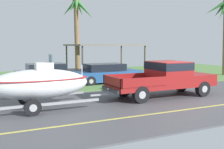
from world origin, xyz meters
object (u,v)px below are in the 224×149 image
(parked_sedan_near, at_px, (107,74))
(parked_sedan_far, at_px, (49,73))
(palm_tree_near_left, at_px, (77,18))
(carport_awning, at_px, (104,46))
(boat_on_trailer, at_px, (39,84))
(pickup_truck_towing, at_px, (167,77))

(parked_sedan_near, height_order, parked_sedan_far, same)
(parked_sedan_far, height_order, palm_tree_near_left, palm_tree_near_left)
(carport_awning, relative_size, palm_tree_near_left, 0.96)
(parked_sedan_far, xyz_separation_m, palm_tree_near_left, (3.08, 2.76, 4.25))
(parked_sedan_far, bearing_deg, palm_tree_near_left, 41.87)
(boat_on_trailer, bearing_deg, parked_sedan_far, 74.81)
(palm_tree_near_left, bearing_deg, pickup_truck_towing, -81.98)
(pickup_truck_towing, height_order, boat_on_trailer, boat_on_trailer)
(pickup_truck_towing, xyz_separation_m, parked_sedan_near, (-0.90, 5.72, -0.35))
(pickup_truck_towing, distance_m, palm_tree_near_left, 11.21)
(boat_on_trailer, bearing_deg, carport_awning, 54.86)
(parked_sedan_near, xyz_separation_m, parked_sedan_far, (-3.65, 1.92, -0.00))
(carport_awning, xyz_separation_m, palm_tree_near_left, (-3.00, -1.18, 2.32))
(parked_sedan_near, distance_m, parked_sedan_far, 4.12)
(pickup_truck_towing, relative_size, carport_awning, 0.93)
(parked_sedan_far, distance_m, palm_tree_near_left, 5.93)
(boat_on_trailer, distance_m, carport_awning, 14.26)
(carport_awning, distance_m, palm_tree_near_left, 3.97)
(pickup_truck_towing, height_order, carport_awning, carport_awning)
(parked_sedan_far, distance_m, carport_awning, 7.50)
(parked_sedan_far, bearing_deg, boat_on_trailer, -105.19)
(parked_sedan_near, height_order, palm_tree_near_left, palm_tree_near_left)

